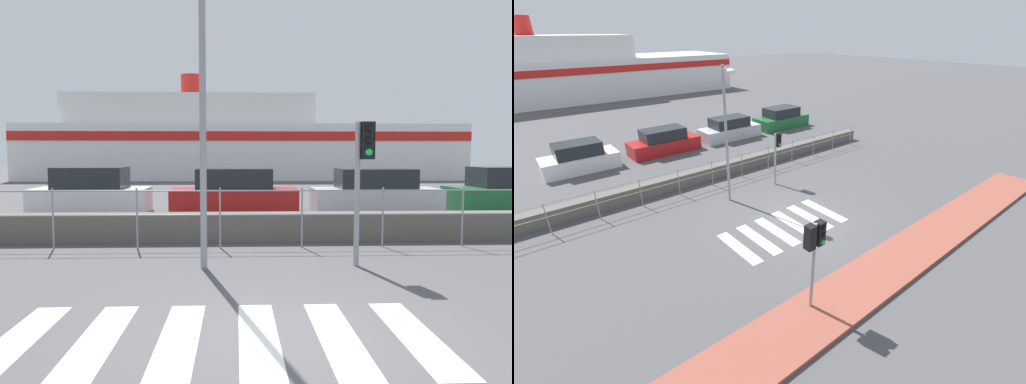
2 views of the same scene
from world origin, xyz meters
The scene contains 13 objects.
ground_plane centered at (0.00, 0.00, 0.00)m, with size 160.00×160.00×0.00m, color #4C4C4F.
sidewalk_brick centered at (0.00, -4.10, 0.06)m, with size 24.00×1.80×0.12m.
crosswalk centered at (-0.75, 0.00, 0.00)m, with size 4.95×2.40×0.01m.
seawall centered at (0.00, 6.27, 0.33)m, with size 22.09×0.55×0.67m.
harbor_fence centered at (0.00, 5.39, 0.86)m, with size 19.92×0.04×1.33m.
traffic_light_near centered at (-3.12, -3.77, 2.22)m, with size 0.58×0.41×2.81m.
traffic_light_far centered at (1.78, 3.53, 1.95)m, with size 0.34×0.32×2.65m.
streetlamp centered at (-1.14, 3.32, 3.68)m, with size 0.32×0.88×5.96m.
ferry_boat centered at (-0.83, 35.95, 2.81)m, with size 34.33×8.94×8.43m.
parked_car_white centered at (-5.56, 11.93, 0.68)m, with size 3.91×1.84×1.60m.
parked_car_red centered at (-0.61, 11.93, 0.66)m, with size 4.37×1.74×1.55m.
parked_car_silver centered at (4.37, 11.93, 0.65)m, with size 4.40×1.78×1.53m.
parked_car_green centered at (9.31, 11.93, 0.68)m, with size 4.39×1.90×1.59m.
Camera 2 is at (-8.65, -8.78, 7.22)m, focal length 24.00 mm.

